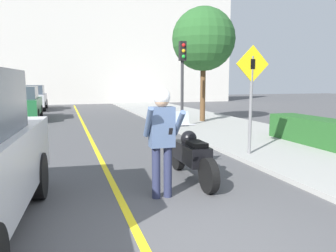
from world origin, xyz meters
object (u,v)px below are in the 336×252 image
object	(u,v)px
crossing_sign	(251,89)
parked_car_silver	(31,97)
traffic_light	(182,67)
street_tree	(204,39)
parked_car_green	(20,103)
person_biker	(162,131)
motorcycle	(191,155)

from	to	relation	value
crossing_sign	parked_car_silver	distance (m)	17.96
crossing_sign	traffic_light	world-z (taller)	traffic_light
street_tree	parked_car_green	xyz separation A→B (m)	(-8.18, 3.76, -2.95)
traffic_light	parked_car_green	bearing A→B (deg)	141.60
crossing_sign	street_tree	bearing A→B (deg)	76.04
street_tree	parked_car_green	bearing A→B (deg)	155.30
traffic_light	parked_car_green	xyz separation A→B (m)	(-6.63, 5.25, -1.62)
traffic_light	parked_car_silver	distance (m)	13.30
person_biker	street_tree	bearing A→B (deg)	62.45
crossing_sign	parked_car_silver	size ratio (longest dim) A/B	0.64
traffic_light	street_tree	distance (m)	2.53
crossing_sign	street_tree	xyz separation A→B (m)	(1.69, 6.80, 2.08)
street_tree	traffic_light	bearing A→B (deg)	-136.30
motorcycle	street_tree	bearing A→B (deg)	64.85
parked_car_silver	street_tree	bearing A→B (deg)	-50.51
person_biker	parked_car_green	bearing A→B (deg)	105.63
person_biker	parked_car_green	world-z (taller)	person_biker
crossing_sign	parked_car_silver	bearing A→B (deg)	111.21
parked_car_green	person_biker	bearing A→B (deg)	-74.37
traffic_light	street_tree	world-z (taller)	street_tree
parked_car_green	traffic_light	bearing A→B (deg)	-38.40
motorcycle	street_tree	size ratio (longest dim) A/B	0.43
traffic_light	parked_car_silver	world-z (taller)	traffic_light
traffic_light	parked_car_silver	xyz separation A→B (m)	(-6.62, 11.42, -1.62)
traffic_light	parked_car_silver	size ratio (longest dim) A/B	0.81
person_biker	traffic_light	distance (m)	8.14
street_tree	parked_car_green	size ratio (longest dim) A/B	1.22
motorcycle	parked_car_green	bearing A→B (deg)	110.24
person_biker	parked_car_green	xyz separation A→B (m)	(-3.54, 12.66, -0.27)
motorcycle	crossing_sign	size ratio (longest dim) A/B	0.83
person_biker	traffic_light	size ratio (longest dim) A/B	0.54
motorcycle	street_tree	distance (m)	9.54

